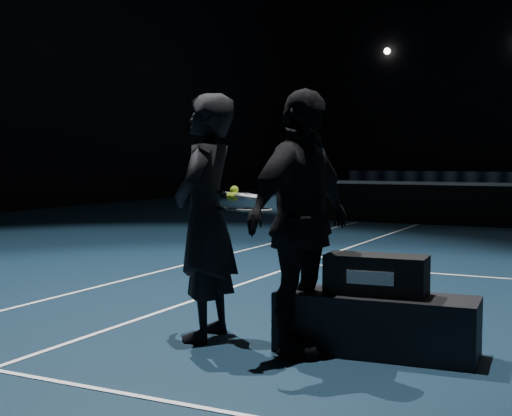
{
  "coord_description": "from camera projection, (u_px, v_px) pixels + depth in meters",
  "views": [
    {
      "loc": [
        -0.32,
        -15.37,
        1.45
      ],
      "look_at": [
        -2.76,
        -10.5,
        1.07
      ],
      "focal_mm": 50.0,
      "sensor_mm": 36.0,
      "label": 1
    }
  ],
  "objects": [
    {
      "name": "wall_left",
      "position": [
        34.0,
        32.0,
        20.02
      ],
      "size": [
        0.0,
        36.0,
        36.0
      ],
      "primitive_type": "plane",
      "rotation": [
        1.57,
        0.0,
        1.57
      ],
      "color": "black",
      "rests_on": "ground"
    },
    {
      "name": "net_post_left",
      "position": [
        318.0,
        197.0,
        16.49
      ],
      "size": [
        0.1,
        0.1,
        1.1
      ],
      "primitive_type": "cylinder",
      "color": "black",
      "rests_on": "floor"
    },
    {
      "name": "player_bench",
      "position": [
        376.0,
        324.0,
        5.3
      ],
      "size": [
        1.51,
        0.6,
        0.44
      ],
      "primitive_type": "cube",
      "rotation": [
        0.0,
        0.0,
        0.07
      ],
      "color": "black",
      "rests_on": "floor"
    },
    {
      "name": "racket_bag",
      "position": [
        376.0,
        275.0,
        5.28
      ],
      "size": [
        0.76,
        0.37,
        0.3
      ],
      "primitive_type": "cube",
      "rotation": [
        0.0,
        0.0,
        0.07
      ],
      "color": "black",
      "rests_on": "player_bench"
    },
    {
      "name": "bag_signature",
      "position": [
        370.0,
        278.0,
        5.13
      ],
      "size": [
        0.34,
        0.03,
        0.1
      ],
      "primitive_type": "cube",
      "rotation": [
        0.0,
        0.0,
        0.07
      ],
      "color": "white",
      "rests_on": "racket_bag"
    },
    {
      "name": "player_a",
      "position": [
        205.0,
        217.0,
        5.7
      ],
      "size": [
        0.57,
        0.78,
        1.97
      ],
      "primitive_type": "imported",
      "rotation": [
        0.0,
        0.0,
        -1.42
      ],
      "color": "black",
      "rests_on": "floor"
    },
    {
      "name": "player_b",
      "position": [
        301.0,
        222.0,
        5.28
      ],
      "size": [
        0.72,
        1.23,
        1.97
      ],
      "primitive_type": "imported",
      "rotation": [
        0.0,
        0.0,
        1.35
      ],
      "color": "black",
      "rests_on": "floor"
    },
    {
      "name": "racket_lower",
      "position": [
        254.0,
        210.0,
        5.47
      ],
      "size": [
        0.69,
        0.26,
        0.03
      ],
      "primitive_type": null,
      "rotation": [
        0.0,
        0.0,
        -0.06
      ],
      "color": "black",
      "rests_on": "player_a"
    },
    {
      "name": "racket_upper",
      "position": [
        251.0,
        196.0,
        5.52
      ],
      "size": [
        0.68,
        0.23,
        0.1
      ],
      "primitive_type": null,
      "rotation": [
        0.0,
        0.1,
        0.01
      ],
      "color": "black",
      "rests_on": "player_b"
    },
    {
      "name": "tennis_balls",
      "position": [
        233.0,
        195.0,
        5.56
      ],
      "size": [
        0.12,
        0.1,
        0.12
      ],
      "primitive_type": null,
      "color": "#B6D02C",
      "rests_on": "racket_upper"
    }
  ]
}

